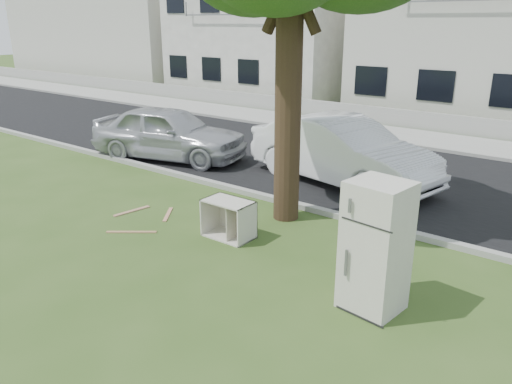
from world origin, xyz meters
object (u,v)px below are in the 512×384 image
Objects in this scene: car_center at (341,151)px; car_left at (169,133)px; fridge at (376,247)px; cabinet at (229,219)px.

car_left is (-5.27, -1.06, -0.04)m from car_center.
fridge is 3.41m from cabinet.
car_center is at bearing 89.42° from cabinet.
car_center is at bearing 129.94° from fridge.
car_center is 5.37m from car_left.
fridge is at bearing -135.50° from car_center.
car_center reaches higher than car_left.
cabinet is (-3.30, 0.64, -0.59)m from fridge.
car_left is at bearing 147.09° from cabinet.
car_center reaches higher than cabinet.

